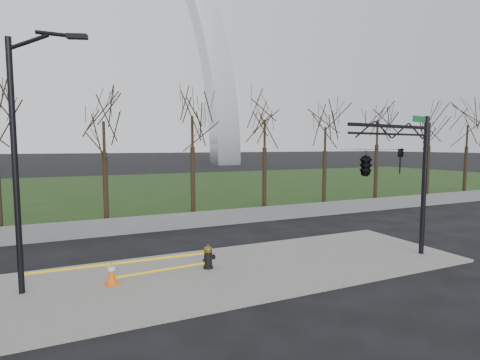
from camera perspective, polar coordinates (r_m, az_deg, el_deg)
name	(u,v)px	position (r m, az deg, el deg)	size (l,w,h in m)	color
ground	(244,270)	(14.69, 0.66, -13.63)	(500.00, 500.00, 0.00)	black
sidewalk	(244,269)	(14.68, 0.66, -13.44)	(18.00, 6.00, 0.10)	slate
grass_strip	(129,188)	(43.24, -16.56, -1.24)	(120.00, 40.00, 0.06)	#1C3513
guardrail	(185,221)	(21.84, -8.38, -6.17)	(60.00, 0.30, 0.90)	#59595B
gateway_arch	(94,15)	(92.05, -21.41, 22.44)	(66.00, 6.00, 65.00)	#BABDC1
tree_row	(231,159)	(26.76, -1.37, 3.19)	(55.22, 4.00, 7.59)	black
fire_hydrant	(208,257)	(14.54, -4.86, -11.69)	(0.57, 0.39, 0.92)	black
traffic_cone	(112,273)	(13.60, -19.02, -13.33)	(0.48, 0.48, 0.78)	#FB5E0D
street_light	(22,148)	(13.28, -30.39, 4.28)	(2.30, 0.97, 8.21)	black
traffic_signal_mast	(379,162)	(14.92, 20.43, 2.59)	(5.03, 2.54, 6.00)	black
caution_tape	(138,265)	(13.92, -15.35, -12.46)	(6.19, 0.44, 0.46)	yellow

